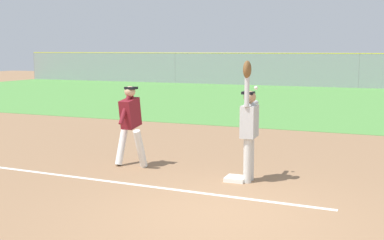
% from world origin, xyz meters
% --- Properties ---
extents(ground_plane, '(79.85, 79.85, 0.00)m').
position_xyz_m(ground_plane, '(0.00, 0.00, 0.00)').
color(ground_plane, '#936D4C').
extents(outfield_grass, '(51.84, 18.69, 0.01)m').
position_xyz_m(outfield_grass, '(0.00, 17.68, 0.01)').
color(outfield_grass, '#549342').
rests_on(outfield_grass, ground_plane).
extents(chalk_foul_line, '(12.00, 0.49, 0.01)m').
position_xyz_m(chalk_foul_line, '(-4.39, 1.05, 0.00)').
color(chalk_foul_line, white).
rests_on(chalk_foul_line, ground_plane).
extents(first_base, '(0.38, 0.38, 0.08)m').
position_xyz_m(first_base, '(-0.39, 1.95, 0.04)').
color(first_base, white).
rests_on(first_base, ground_plane).
extents(fielder, '(0.28, 0.89, 2.28)m').
position_xyz_m(fielder, '(-0.16, 1.99, 1.12)').
color(fielder, silver).
rests_on(fielder, ground_plane).
extents(runner, '(0.72, 0.84, 1.72)m').
position_xyz_m(runner, '(-2.80, 2.22, 1.00)').
color(runner, white).
rests_on(runner, ground_plane).
extents(baseball, '(0.07, 0.07, 0.07)m').
position_xyz_m(baseball, '(-0.15, 2.40, 1.75)').
color(baseball, white).
extents(outfield_fence, '(51.92, 0.08, 2.25)m').
position_xyz_m(outfield_fence, '(0.00, 27.02, 1.12)').
color(outfield_fence, '#93999E').
rests_on(outfield_fence, ground_plane).
extents(parked_car_silver, '(4.50, 2.32, 1.25)m').
position_xyz_m(parked_car_silver, '(-10.25, 30.04, 0.67)').
color(parked_car_silver, '#B7B7BC').
rests_on(parked_car_silver, ground_plane).
extents(parked_car_red, '(4.52, 2.35, 1.25)m').
position_xyz_m(parked_car_red, '(-4.70, 30.33, 0.67)').
color(parked_car_red, '#B21E1E').
rests_on(parked_car_red, ground_plane).
extents(parked_car_blue, '(4.54, 2.41, 1.25)m').
position_xyz_m(parked_car_blue, '(0.55, 30.26, 0.67)').
color(parked_car_blue, '#23389E').
rests_on(parked_car_blue, ground_plane).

